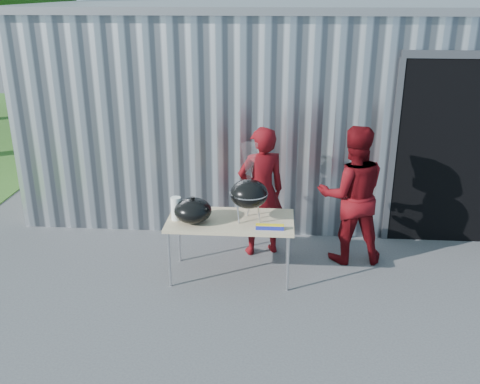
# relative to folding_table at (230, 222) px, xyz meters

# --- Properties ---
(ground) EXTENTS (80.00, 80.00, 0.00)m
(ground) POSITION_rel_folding_table_xyz_m (0.01, -0.49, -0.71)
(ground) COLOR #434346
(building) EXTENTS (8.20, 6.20, 3.10)m
(building) POSITION_rel_folding_table_xyz_m (0.93, 4.10, 0.83)
(building) COLOR silver
(building) RESTS_ON ground
(folding_table) EXTENTS (1.50, 0.75, 0.75)m
(folding_table) POSITION_rel_folding_table_xyz_m (0.00, 0.00, 0.00)
(folding_table) COLOR tan
(folding_table) RESTS_ON ground
(kettle_grill) EXTENTS (0.45, 0.45, 0.94)m
(kettle_grill) POSITION_rel_folding_table_xyz_m (0.22, -0.02, 0.46)
(kettle_grill) COLOR black
(kettle_grill) RESTS_ON folding_table
(grill_lid) EXTENTS (0.44, 0.44, 0.32)m
(grill_lid) POSITION_rel_folding_table_xyz_m (-0.43, -0.10, 0.18)
(grill_lid) COLOR black
(grill_lid) RESTS_ON folding_table
(paper_towels) EXTENTS (0.12, 0.12, 0.28)m
(paper_towels) POSITION_rel_folding_table_xyz_m (-0.64, -0.05, 0.18)
(paper_towels) COLOR white
(paper_towels) RESTS_ON folding_table
(white_tub) EXTENTS (0.20, 0.15, 0.10)m
(white_tub) POSITION_rel_folding_table_xyz_m (-0.55, 0.23, 0.09)
(white_tub) COLOR white
(white_tub) RESTS_ON folding_table
(foil_box) EXTENTS (0.32, 0.06, 0.06)m
(foil_box) POSITION_rel_folding_table_xyz_m (0.47, -0.25, 0.07)
(foil_box) COLOR #172098
(foil_box) RESTS_ON folding_table
(person_cook) EXTENTS (0.73, 0.61, 1.72)m
(person_cook) POSITION_rel_folding_table_xyz_m (0.34, 0.66, 0.15)
(person_cook) COLOR #52070C
(person_cook) RESTS_ON ground
(person_bystander) EXTENTS (0.92, 0.75, 1.78)m
(person_bystander) POSITION_rel_folding_table_xyz_m (1.48, 0.55, 0.18)
(person_bystander) COLOR #52070C
(person_bystander) RESTS_ON ground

